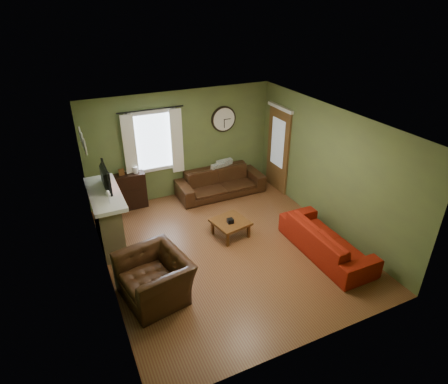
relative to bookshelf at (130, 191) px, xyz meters
name	(u,v)px	position (x,y,z in m)	size (l,w,h in m)	color
floor	(228,247)	(1.38, -2.43, -0.43)	(4.60, 5.20, 0.00)	brown
ceiling	(229,122)	(1.38, -2.43, 2.17)	(4.60, 5.20, 0.00)	white
wall_left	(100,218)	(-0.92, -2.43, 0.87)	(0.00, 5.20, 2.60)	#546434
wall_right	(328,169)	(3.68, -2.43, 0.87)	(0.00, 5.20, 2.60)	#546434
wall_back	(182,145)	(1.38, 0.17, 0.87)	(4.60, 0.00, 2.60)	#546434
wall_front	(315,275)	(1.38, -5.03, 0.87)	(4.60, 0.00, 2.60)	#546434
fireplace	(107,220)	(-0.72, -1.28, 0.12)	(0.40, 1.40, 1.10)	tan
firebox	(119,229)	(-0.53, -1.28, -0.13)	(0.04, 0.60, 0.55)	black
mantel	(104,194)	(-0.69, -1.28, 0.71)	(0.58, 1.60, 0.08)	white
tv	(103,180)	(-0.67, -1.13, 0.92)	(0.60, 0.08, 0.35)	black
tv_screen	(106,177)	(-0.59, -1.13, 0.98)	(0.02, 0.62, 0.36)	#994C3F
medallion_left	(85,147)	(-0.90, -1.63, 1.82)	(0.28, 0.28, 0.03)	white
medallion_mid	(83,140)	(-0.90, -1.28, 1.82)	(0.28, 0.28, 0.03)	white
medallion_right	(80,134)	(-0.90, -0.93, 1.82)	(0.28, 0.28, 0.03)	white
window_pane	(153,141)	(0.68, 0.15, 1.07)	(1.00, 0.02, 1.30)	silver
curtain_rod	(151,110)	(0.68, 0.05, 1.84)	(0.03, 0.03, 1.50)	black
curtain_left	(130,149)	(0.13, 0.05, 1.02)	(0.28, 0.04, 1.55)	white
curtain_right	(177,141)	(1.23, 0.05, 1.02)	(0.28, 0.04, 1.55)	white
wall_clock	(224,119)	(2.48, 0.12, 1.37)	(0.64, 0.06, 0.64)	white
door	(278,150)	(3.65, -0.58, 0.62)	(0.05, 0.90, 2.10)	brown
bookshelf	(130,191)	(0.00, 0.00, 0.00)	(0.73, 0.31, 0.86)	black
book	(123,167)	(-0.06, 0.21, 0.53)	(0.17, 0.23, 0.02)	#563114
sofa_brown	(220,182)	(2.20, -0.27, -0.11)	(2.18, 0.85, 0.64)	#311B0D
pillow_left	(217,170)	(2.22, -0.03, 0.12)	(0.37, 0.11, 0.37)	#969F98
pillow_right	(224,167)	(2.44, 0.05, 0.12)	(0.43, 0.13, 0.43)	#969F98
sofa_red	(326,240)	(3.03, -3.38, -0.12)	(2.10, 0.82, 0.61)	maroon
armchair	(155,278)	(-0.29, -3.12, -0.06)	(1.16, 1.01, 0.75)	#311B0D
coffee_table	(230,228)	(1.61, -2.06, -0.25)	(0.67, 0.67, 0.36)	#563114
tissue_box	(230,221)	(1.58, -2.12, -0.03)	(0.12, 0.12, 0.09)	black
wine_glass_a	(109,199)	(-0.67, -1.79, 0.86)	(0.08, 0.08, 0.22)	white
wine_glass_b	(108,196)	(-0.67, -1.67, 0.85)	(0.07, 0.07, 0.21)	white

